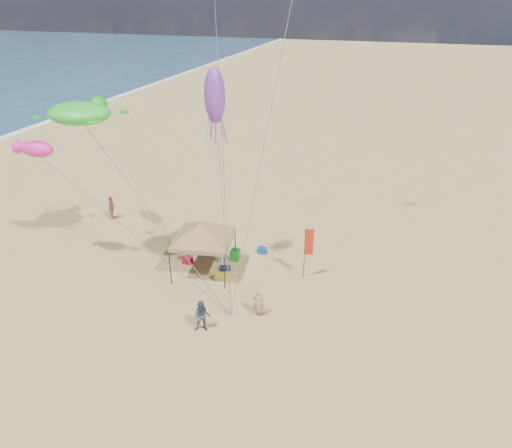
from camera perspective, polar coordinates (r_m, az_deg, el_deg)
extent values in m
plane|color=tan|center=(23.54, -2.27, -11.90)|extent=(280.00, 280.00, 0.00)
cylinder|color=black|center=(28.71, -8.35, -2.15)|extent=(0.06, 0.06, 2.00)
cylinder|color=black|center=(28.02, -2.48, -2.63)|extent=(0.06, 0.06, 2.00)
cylinder|color=black|center=(26.26, -10.20, -5.23)|extent=(0.06, 0.06, 2.00)
cylinder|color=black|center=(25.51, -3.79, -5.85)|extent=(0.06, 0.06, 2.00)
cube|color=olive|center=(26.53, -6.32, -1.81)|extent=(3.51, 3.51, 0.24)
pyramid|color=olive|center=(26.03, -6.44, 0.36)|extent=(5.98, 5.98, 1.00)
cylinder|color=black|center=(26.20, 5.81, -3.55)|extent=(0.04, 0.04, 3.13)
cube|color=#B7280E|center=(25.88, 6.39, -2.15)|extent=(0.44, 0.17, 1.56)
cube|color=#BA0E2C|center=(28.42, -8.17, -4.33)|extent=(0.54, 0.38, 0.38)
cube|color=navy|center=(29.18, 0.76, -3.16)|extent=(0.54, 0.38, 0.38)
cylinder|color=#0B1033|center=(27.48, -3.69, -5.27)|extent=(0.69, 0.54, 0.36)
cylinder|color=#CB8E0B|center=(30.45, -6.68, -2.04)|extent=(0.54, 0.69, 0.36)
cube|color=#188823|center=(28.42, -2.50, -3.69)|extent=(0.50, 0.50, 0.70)
cube|color=#C9D717|center=(30.03, -9.43, -2.29)|extent=(0.50, 0.50, 0.70)
cube|color=slate|center=(26.68, -4.27, -6.46)|extent=(0.34, 0.30, 0.28)
cube|color=gold|center=(26.71, -4.01, -6.26)|extent=(0.90, 0.50, 0.24)
imported|color=tan|center=(23.65, 0.29, -9.37)|extent=(0.63, 0.50, 1.52)
imported|color=#3A414F|center=(22.81, -6.45, -10.92)|extent=(0.93, 0.81, 1.64)
imported|color=beige|center=(27.82, -4.14, -3.12)|extent=(1.35, 1.08, 1.82)
imported|color=#AF5543|center=(34.75, -16.88, 1.89)|extent=(0.70, 1.06, 1.68)
ellipsoid|color=green|center=(26.14, -20.38, 12.30)|extent=(3.47, 2.84, 1.11)
ellipsoid|color=#FF259D|center=(28.01, -24.73, 8.16)|extent=(2.02, 1.09, 0.88)
ellipsoid|color=purple|center=(24.15, -4.96, 15.01)|extent=(1.36, 1.36, 2.73)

